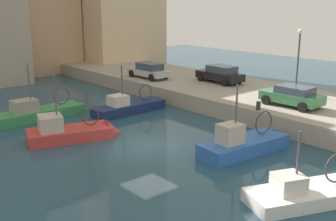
% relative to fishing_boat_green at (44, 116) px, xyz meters
% --- Properties ---
extents(water_surface, '(80.00, 80.00, 0.00)m').
position_rel_fishing_boat_green_xyz_m(water_surface, '(2.05, -9.20, -0.12)').
color(water_surface, navy).
rests_on(water_surface, ground).
extents(quay_wall, '(9.00, 56.00, 1.20)m').
position_rel_fishing_boat_green_xyz_m(quay_wall, '(13.55, -9.20, 0.48)').
color(quay_wall, '#9E9384').
rests_on(quay_wall, ground).
extents(fishing_boat_green, '(7.00, 2.07, 4.75)m').
position_rel_fishing_boat_green_xyz_m(fishing_boat_green, '(0.00, 0.00, 0.00)').
color(fishing_boat_green, '#388951').
rests_on(fishing_boat_green, ground).
extents(fishing_boat_navy, '(6.49, 1.91, 4.30)m').
position_rel_fishing_boat_green_xyz_m(fishing_boat_navy, '(5.69, -2.64, -0.01)').
color(fishing_boat_navy, navy).
rests_on(fishing_boat_navy, ground).
extents(fishing_boat_red, '(5.87, 3.45, 4.81)m').
position_rel_fishing_boat_green_xyz_m(fishing_boat_red, '(-0.52, -5.44, 0.01)').
color(fishing_boat_red, '#BC3833').
rests_on(fishing_boat_red, ground).
extents(fishing_boat_white, '(6.06, 3.89, 3.90)m').
position_rel_fishing_boat_green_xyz_m(fishing_boat_white, '(3.18, -18.90, -0.03)').
color(fishing_boat_white, white).
rests_on(fishing_boat_white, ground).
extents(fishing_boat_blue, '(6.20, 2.45, 4.67)m').
position_rel_fishing_boat_green_xyz_m(fishing_boat_blue, '(5.54, -13.50, 0.00)').
color(fishing_boat_blue, '#2D60B7').
rests_on(fishing_boat_blue, ground).
extents(parked_car_green, '(2.13, 4.02, 1.37)m').
position_rel_fishing_boat_green_xyz_m(parked_car_green, '(11.92, -12.02, 1.78)').
color(parked_car_green, '#387547').
rests_on(parked_car_green, quay_wall).
extents(parked_car_black, '(2.09, 4.33, 1.46)m').
position_rel_fishing_boat_green_xyz_m(parked_car_black, '(14.42, -3.38, 1.82)').
color(parked_car_black, black).
rests_on(parked_car_black, quay_wall).
extents(parked_car_silver, '(1.92, 4.22, 1.39)m').
position_rel_fishing_boat_green_xyz_m(parked_car_silver, '(11.07, 2.22, 1.78)').
color(parked_car_silver, '#B7B7BC').
rests_on(parked_car_silver, quay_wall).
extents(mooring_bollard_mid, '(0.28, 0.28, 0.55)m').
position_rel_fishing_boat_green_xyz_m(mooring_bollard_mid, '(9.40, -11.20, 1.35)').
color(mooring_bollard_mid, '#2D2D33').
rests_on(mooring_bollard_mid, quay_wall).
extents(quay_streetlamp, '(0.36, 0.36, 4.83)m').
position_rel_fishing_boat_green_xyz_m(quay_streetlamp, '(15.05, -10.30, 4.33)').
color(quay_streetlamp, '#38383D').
rests_on(quay_streetlamp, quay_wall).
extents(waterfront_building_east_mid, '(7.96, 8.10, 16.08)m').
position_rel_fishing_boat_green_xyz_m(waterfront_building_east_mid, '(8.18, 19.47, 7.94)').
color(waterfront_building_east_mid, tan).
rests_on(waterfront_building_east_mid, ground).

